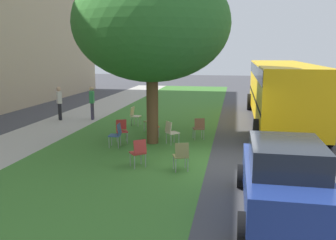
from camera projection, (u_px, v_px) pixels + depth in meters
The scene contains 16 objects.
ground at pixel (214, 163), 11.33m from camera, with size 80.00×80.00×0.00m, color #424247.
grass_verge at pixel (117, 157), 11.91m from camera, with size 48.00×6.00×0.01m, color #3D752D.
street_tree at pixel (152, 24), 12.90m from camera, with size 5.68×5.68×6.53m.
chair_0 at pixel (135, 115), 16.84m from camera, with size 0.46×0.47×0.88m.
chair_1 at pixel (139, 151), 10.79m from camera, with size 0.59×0.58×0.88m.
chair_2 at pixel (151, 120), 15.61m from camera, with size 0.54×0.54×0.88m.
chair_3 at pixel (171, 131), 13.45m from camera, with size 0.59×0.59×0.88m.
chair_4 at pixel (181, 154), 10.44m from camera, with size 0.54×0.54×0.88m.
chair_5 at pixel (153, 124), 14.68m from camera, with size 0.56×0.56×0.88m.
chair_6 at pixel (199, 127), 14.15m from camera, with size 0.53×0.53×0.88m.
chair_7 at pixel (122, 129), 13.74m from camera, with size 0.56×0.55×0.88m.
chair_8 at pixel (117, 133), 13.06m from camera, with size 0.45×0.45×0.88m.
parked_car at pixel (284, 178), 7.61m from camera, with size 3.70×1.92×1.65m.
school_bus at pixel (281, 88), 16.91m from camera, with size 10.40×2.80×2.88m.
pedestrian_0 at pixel (92, 101), 18.24m from camera, with size 0.39×0.27×1.69m.
pedestrian_1 at pixel (59, 102), 18.08m from camera, with size 0.41×0.38×1.69m.
Camera 1 is at (-10.94, -0.58, 3.50)m, focal length 38.39 mm.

